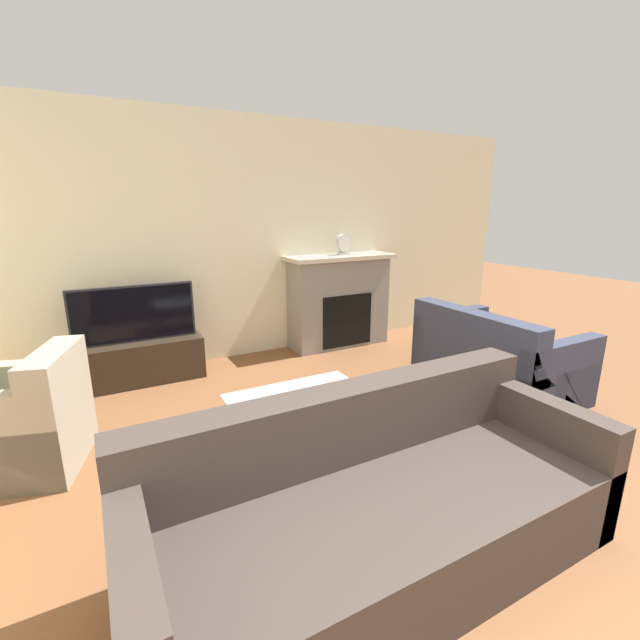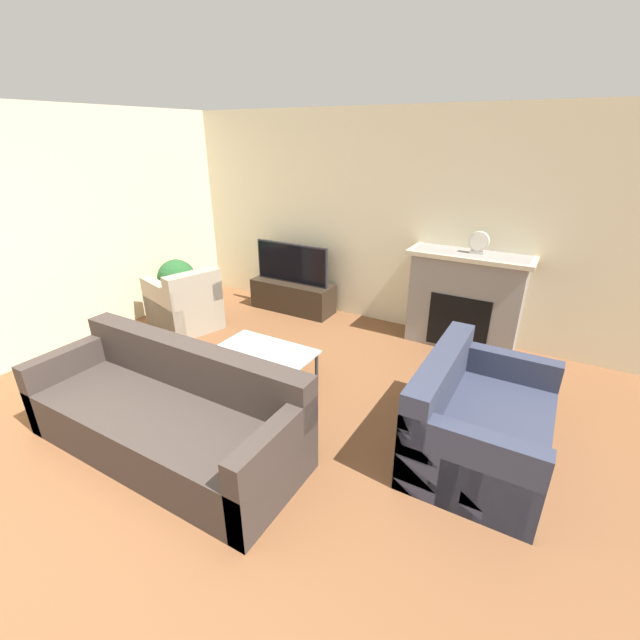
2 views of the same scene
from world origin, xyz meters
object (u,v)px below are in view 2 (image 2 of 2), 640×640
tv (292,263)px  couch_loveseat (476,424)px  armchair_by_window (185,306)px  coffee_table (263,355)px  potted_plant (177,281)px  mantel_clock (479,242)px  couch_sectional (168,416)px

tv → couch_loveseat: (2.96, -1.86, -0.42)m
armchair_by_window → coffee_table: armchair_by_window is taller
coffee_table → potted_plant: potted_plant is taller
couch_loveseat → coffee_table: bearing=90.8°
coffee_table → mantel_clock: (1.56, 1.97, 0.92)m
couch_loveseat → potted_plant: (-4.22, 0.88, 0.23)m
couch_sectional → armchair_by_window: bearing=133.1°
coffee_table → potted_plant: bearing=157.1°
couch_sectional → coffee_table: (0.11, 1.12, 0.07)m
couch_sectional → couch_loveseat: same height
tv → coffee_table: size_ratio=1.15×
armchair_by_window → potted_plant: (-0.36, 0.24, 0.22)m
tv → armchair_by_window: 1.57m
tv → potted_plant: 1.61m
coffee_table → potted_plant: 2.34m
couch_loveseat → potted_plant: couch_loveseat is taller
couch_loveseat → mantel_clock: 2.24m
tv → mantel_clock: (2.45, 0.09, 0.57)m
coffee_table → couch_loveseat: bearing=0.8°
couch_sectional → mantel_clock: mantel_clock is taller
armchair_by_window → mantel_clock: mantel_clock is taller
armchair_by_window → mantel_clock: (3.36, 1.30, 0.98)m
coffee_table → tv: bearing=115.3°
armchair_by_window → coffee_table: bearing=85.9°
tv → couch_sectional: bearing=-75.5°
couch_sectional → armchair_by_window: size_ratio=2.27×
tv → potted_plant: tv is taller
tv → armchair_by_window: tv is taller
potted_plant → tv: bearing=37.7°
couch_sectional → couch_loveseat: 2.47m
potted_plant → mantel_clock: size_ratio=3.28×
tv → coffee_table: tv is taller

